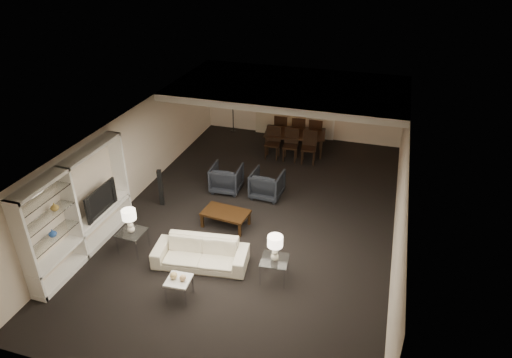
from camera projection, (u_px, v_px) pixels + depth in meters
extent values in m
plane|color=black|center=(256.00, 215.00, 12.01)|extent=(11.00, 11.00, 0.00)
cube|color=silver|center=(256.00, 127.00, 10.80)|extent=(7.00, 11.00, 0.02)
cube|color=beige|center=(302.00, 103.00, 16.01)|extent=(7.00, 0.02, 2.50)
cube|color=beige|center=(148.00, 340.00, 6.80)|extent=(7.00, 0.02, 2.50)
cube|color=beige|center=(132.00, 156.00, 12.30)|extent=(0.02, 11.00, 2.50)
cube|color=beige|center=(401.00, 195.00, 10.51)|extent=(0.02, 11.00, 2.50)
cube|color=silver|center=(290.00, 88.00, 13.78)|extent=(7.00, 4.00, 0.20)
cube|color=beige|center=(276.00, 103.00, 16.20)|extent=(1.50, 0.12, 2.40)
cube|color=silver|center=(321.00, 111.00, 15.90)|extent=(0.90, 0.05, 2.10)
cube|color=#142D38|center=(363.00, 101.00, 15.30)|extent=(0.95, 0.04, 0.65)
cylinder|color=#D8591E|center=(299.00, 104.00, 13.94)|extent=(0.52, 0.52, 0.24)
imported|color=beige|center=(201.00, 253.00, 10.13)|extent=(2.18, 1.08, 0.61)
imported|color=black|center=(227.00, 178.00, 13.00)|extent=(0.88, 0.90, 0.78)
imported|color=black|center=(267.00, 184.00, 12.69)|extent=(0.88, 0.90, 0.78)
sphere|color=tan|center=(174.00, 276.00, 9.11)|extent=(0.15, 0.15, 0.15)
sphere|color=tan|center=(183.00, 278.00, 9.06)|extent=(0.13, 0.13, 0.13)
imported|color=black|center=(97.00, 200.00, 10.65)|extent=(1.14, 0.15, 0.66)
imported|color=#2752AA|center=(52.00, 233.00, 9.37)|extent=(0.17, 0.17, 0.17)
imported|color=#AA8638|center=(54.00, 207.00, 9.31)|extent=(0.17, 0.17, 0.18)
cube|color=black|center=(161.00, 188.00, 12.25)|extent=(0.15, 0.15, 1.05)
imported|color=black|center=(295.00, 142.00, 15.26)|extent=(2.11, 1.35, 0.70)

